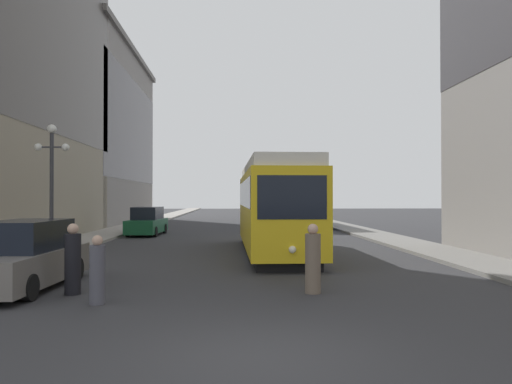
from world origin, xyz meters
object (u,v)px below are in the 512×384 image
at_px(parked_car_left_mid, 147,222).
at_px(lamp_post_left_near, 52,168).
at_px(parked_car_left_near, 25,257).
at_px(pedestrian_crossing_far, 97,272).
at_px(streetcar, 274,205).
at_px(transit_bus, 300,203).
at_px(pedestrian_crossing_near, 313,261).
at_px(pedestrian_on_sidewalk, 73,261).

bearing_deg(parked_car_left_mid, lamp_post_left_near, -96.23).
bearing_deg(lamp_post_left_near, parked_car_left_near, -75.15).
relative_size(parked_car_left_mid, pedestrian_crossing_far, 3.22).
distance_m(streetcar, lamp_post_left_near, 9.40).
bearing_deg(transit_bus, parked_car_left_near, -112.73).
height_order(streetcar, transit_bus, streetcar).
height_order(transit_bus, pedestrian_crossing_near, transit_bus).
bearing_deg(parked_car_left_near, pedestrian_crossing_near, -4.44).
xyz_separation_m(pedestrian_crossing_far, lamp_post_left_near, (-4.33, 9.14, 2.91)).
height_order(streetcar, lamp_post_left_near, lamp_post_left_near).
bearing_deg(pedestrian_crossing_near, lamp_post_left_near, -153.39).
bearing_deg(lamp_post_left_near, pedestrian_crossing_near, -40.62).
distance_m(streetcar, pedestrian_crossing_far, 11.28).
bearing_deg(lamp_post_left_near, pedestrian_crossing_far, -64.63).
bearing_deg(pedestrian_crossing_far, streetcar, 165.24).
xyz_separation_m(streetcar, lamp_post_left_near, (-9.23, -0.93, 1.54)).
bearing_deg(pedestrian_on_sidewalk, transit_bus, 37.13).
relative_size(streetcar, pedestrian_on_sidewalk, 6.92).
bearing_deg(pedestrian_crossing_far, transit_bus, 174.71).
relative_size(parked_car_left_mid, lamp_post_left_near, 0.96).
distance_m(streetcar, pedestrian_crossing_near, 9.14).
distance_m(transit_bus, lamp_post_left_near, 24.58).
bearing_deg(transit_bus, parked_car_left_mid, -141.94).
bearing_deg(pedestrian_crossing_far, parked_car_left_mid, -162.14).
bearing_deg(parked_car_left_near, parked_car_left_mid, 92.72).
bearing_deg(pedestrian_crossing_near, transit_bus, 149.94).
bearing_deg(parked_car_left_near, lamp_post_left_near, 107.57).
xyz_separation_m(parked_car_left_mid, pedestrian_crossing_far, (2.43, -20.78, -0.11)).
distance_m(pedestrian_crossing_far, pedestrian_on_sidewalk, 1.48).
height_order(pedestrian_crossing_near, pedestrian_on_sidewalk, pedestrian_on_sidewalk).
bearing_deg(lamp_post_left_near, pedestrian_on_sidewalk, -66.86).
height_order(streetcar, pedestrian_crossing_far, streetcar).
xyz_separation_m(pedestrian_crossing_near, pedestrian_on_sidewalk, (-6.06, 0.14, 0.01)).
relative_size(streetcar, parked_car_left_near, 2.47).
bearing_deg(streetcar, pedestrian_on_sidewalk, -123.82).
height_order(parked_car_left_mid, pedestrian_on_sidewalk, parked_car_left_mid).
height_order(parked_car_left_mid, pedestrian_crossing_near, parked_car_left_mid).
xyz_separation_m(transit_bus, parked_car_left_mid, (-11.26, -9.05, -1.10)).
bearing_deg(transit_bus, lamp_post_left_near, -123.18).
bearing_deg(pedestrian_on_sidewalk, parked_car_left_mid, 60.30).
relative_size(streetcar, lamp_post_left_near, 2.33).
xyz_separation_m(parked_car_left_near, parked_car_left_mid, (0.00, 18.82, 0.00)).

